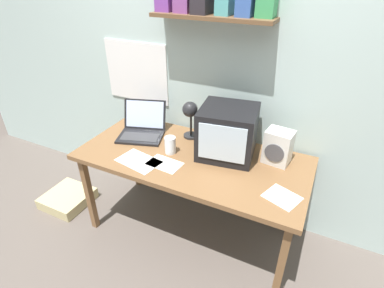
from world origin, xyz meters
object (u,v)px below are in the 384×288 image
at_px(laptop, 142,127).
at_px(open_notebook, 165,164).
at_px(loose_paper_near_laptop, 139,161).
at_px(floor_cushion, 68,198).
at_px(desk_lamp, 190,113).
at_px(space_heater, 278,147).
at_px(juice_glass, 170,146).
at_px(crt_monitor, 228,132).
at_px(corner_desk, 192,163).
at_px(printed_handout, 282,197).

bearing_deg(laptop, open_notebook, -56.20).
relative_size(loose_paper_near_laptop, floor_cushion, 0.85).
bearing_deg(desk_lamp, floor_cushion, -179.22).
height_order(space_heater, open_notebook, space_heater).
bearing_deg(juice_glass, laptop, 156.36).
distance_m(crt_monitor, desk_lamp, 0.32).
relative_size(crt_monitor, open_notebook, 1.76).
relative_size(corner_desk, space_heater, 6.89).
xyz_separation_m(desk_lamp, open_notebook, (-0.01, -0.36, -0.22)).
relative_size(corner_desk, open_notebook, 6.69).
bearing_deg(desk_lamp, space_heater, -20.71).
relative_size(loose_paper_near_laptop, printed_handout, 1.38).
xyz_separation_m(juice_glass, open_notebook, (0.04, -0.14, -0.05)).
height_order(laptop, printed_handout, laptop).
height_order(printed_handout, open_notebook, same).
bearing_deg(desk_lamp, laptop, 170.74).
distance_m(corner_desk, laptop, 0.52).
bearing_deg(open_notebook, laptop, 141.73).
height_order(loose_paper_near_laptop, floor_cushion, loose_paper_near_laptop).
relative_size(desk_lamp, space_heater, 1.36).
bearing_deg(crt_monitor, printed_handout, -41.92).
height_order(space_heater, floor_cushion, space_heater).
height_order(crt_monitor, juice_glass, crt_monitor).
distance_m(laptop, open_notebook, 0.47).
xyz_separation_m(crt_monitor, loose_paper_near_laptop, (-0.50, -0.35, -0.17)).
distance_m(corner_desk, printed_handout, 0.67).
xyz_separation_m(crt_monitor, space_heater, (0.34, 0.05, -0.06)).
bearing_deg(juice_glass, corner_desk, 7.64).
relative_size(desk_lamp, juice_glass, 2.59).
height_order(crt_monitor, loose_paper_near_laptop, crt_monitor).
xyz_separation_m(space_heater, printed_handout, (0.11, -0.35, -0.11)).
xyz_separation_m(laptop, loose_paper_near_laptop, (0.19, -0.34, -0.06)).
bearing_deg(laptop, floor_cushion, -171.67).
relative_size(desk_lamp, open_notebook, 1.32).
bearing_deg(loose_paper_near_laptop, open_notebook, 15.69).
distance_m(loose_paper_near_laptop, open_notebook, 0.18).
bearing_deg(laptop, loose_paper_near_laptop, -78.29).
height_order(crt_monitor, laptop, crt_monitor).
height_order(printed_handout, floor_cushion, printed_handout).
bearing_deg(open_notebook, juice_glass, 103.75).
bearing_deg(floor_cushion, open_notebook, 2.07).
height_order(juice_glass, open_notebook, juice_glass).
distance_m(juice_glass, space_heater, 0.73).
distance_m(crt_monitor, printed_handout, 0.57).
xyz_separation_m(desk_lamp, loose_paper_near_laptop, (-0.19, -0.41, -0.22)).
xyz_separation_m(loose_paper_near_laptop, floor_cushion, (-0.85, 0.01, -0.67)).
relative_size(juice_glass, loose_paper_near_laptop, 0.38).
distance_m(corner_desk, desk_lamp, 0.36).
distance_m(juice_glass, open_notebook, 0.16).
bearing_deg(juice_glass, crt_monitor, 24.20).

